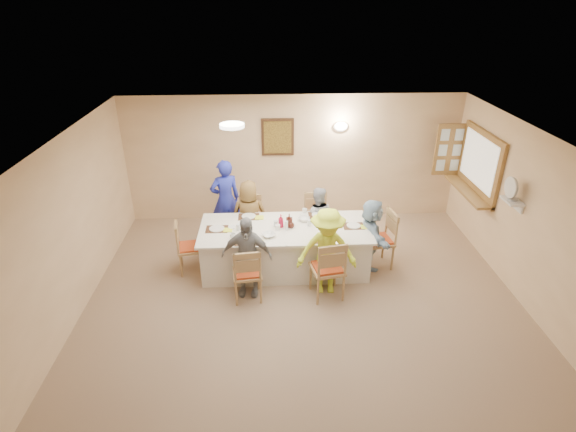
{
  "coord_description": "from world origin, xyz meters",
  "views": [
    {
      "loc": [
        -0.5,
        -4.85,
        4.2
      ],
      "look_at": [
        -0.2,
        1.4,
        1.05
      ],
      "focal_mm": 28.0,
      "sensor_mm": 36.0,
      "label": 1
    }
  ],
  "objects_px": {
    "diner_front_right": "(327,252)",
    "diner_back_left": "(249,216)",
    "diner_right_end": "(371,234)",
    "desk_fan": "(513,192)",
    "chair_back_right": "(316,220)",
    "chair_left_end": "(191,246)",
    "chair_front_left": "(247,272)",
    "diner_back_right": "(317,218)",
    "dining_table": "(285,248)",
    "chair_front_right": "(327,267)",
    "diner_front_left": "(247,256)",
    "chair_back_left": "(250,222)",
    "condiment_ketchup": "(281,221)",
    "caregiver": "(225,199)",
    "chair_right_end": "(378,239)",
    "serving_hatch": "(480,163)"
  },
  "relations": [
    {
      "from": "diner_front_right",
      "to": "diner_back_left",
      "type": "bearing_deg",
      "value": 134.27
    },
    {
      "from": "diner_back_left",
      "to": "diner_right_end",
      "type": "distance_m",
      "value": 2.13
    },
    {
      "from": "desk_fan",
      "to": "diner_back_left",
      "type": "height_order",
      "value": "desk_fan"
    },
    {
      "from": "chair_back_right",
      "to": "chair_left_end",
      "type": "distance_m",
      "value": 2.29
    },
    {
      "from": "chair_front_left",
      "to": "diner_back_right",
      "type": "bearing_deg",
      "value": -135.51
    },
    {
      "from": "dining_table",
      "to": "chair_back_right",
      "type": "bearing_deg",
      "value": 53.13
    },
    {
      "from": "dining_table",
      "to": "chair_front_right",
      "type": "xyz_separation_m",
      "value": [
        0.6,
        -0.8,
        0.12
      ]
    },
    {
      "from": "desk_fan",
      "to": "chair_back_right",
      "type": "xyz_separation_m",
      "value": [
        -2.74,
        1.3,
        -1.08
      ]
    },
    {
      "from": "desk_fan",
      "to": "diner_front_left",
      "type": "xyz_separation_m",
      "value": [
        -3.94,
        -0.18,
        -0.9
      ]
    },
    {
      "from": "chair_back_right",
      "to": "diner_front_left",
      "type": "xyz_separation_m",
      "value": [
        -1.2,
        -1.48,
        0.18
      ]
    },
    {
      "from": "desk_fan",
      "to": "diner_back_right",
      "type": "distance_m",
      "value": 3.14
    },
    {
      "from": "chair_back_left",
      "to": "diner_back_right",
      "type": "distance_m",
      "value": 1.21
    },
    {
      "from": "chair_front_right",
      "to": "diner_front_right",
      "type": "bearing_deg",
      "value": -100.55
    },
    {
      "from": "chair_front_right",
      "to": "condiment_ketchup",
      "type": "relative_size",
      "value": 4.44
    },
    {
      "from": "diner_back_left",
      "to": "diner_back_right",
      "type": "bearing_deg",
      "value": 176.33
    },
    {
      "from": "caregiver",
      "to": "dining_table",
      "type": "bearing_deg",
      "value": 111.92
    },
    {
      "from": "dining_table",
      "to": "condiment_ketchup",
      "type": "bearing_deg",
      "value": 160.48
    },
    {
      "from": "diner_front_left",
      "to": "caregiver",
      "type": "bearing_deg",
      "value": 111.33
    },
    {
      "from": "diner_front_left",
      "to": "chair_right_end",
      "type": "bearing_deg",
      "value": 25.07
    },
    {
      "from": "chair_front_left",
      "to": "condiment_ketchup",
      "type": "relative_size",
      "value": 4.04
    },
    {
      "from": "chair_front_left",
      "to": "diner_right_end",
      "type": "relative_size",
      "value": 0.75
    },
    {
      "from": "chair_front_left",
      "to": "diner_front_right",
      "type": "distance_m",
      "value": 1.23
    },
    {
      "from": "chair_back_right",
      "to": "chair_front_left",
      "type": "height_order",
      "value": "chair_back_right"
    },
    {
      "from": "chair_left_end",
      "to": "chair_front_right",
      "type": "bearing_deg",
      "value": -120.05
    },
    {
      "from": "diner_back_left",
      "to": "serving_hatch",
      "type": "bearing_deg",
      "value": 178.67
    },
    {
      "from": "chair_left_end",
      "to": "condiment_ketchup",
      "type": "xyz_separation_m",
      "value": [
        1.48,
        0.02,
        0.42
      ]
    },
    {
      "from": "serving_hatch",
      "to": "chair_left_end",
      "type": "distance_m",
      "value": 5.18
    },
    {
      "from": "desk_fan",
      "to": "chair_front_right",
      "type": "relative_size",
      "value": 0.3
    },
    {
      "from": "diner_front_left",
      "to": "chair_front_right",
      "type": "bearing_deg",
      "value": 1.8
    },
    {
      "from": "serving_hatch",
      "to": "diner_right_end",
      "type": "bearing_deg",
      "value": -157.41
    },
    {
      "from": "chair_back_right",
      "to": "chair_left_end",
      "type": "xyz_separation_m",
      "value": [
        -2.15,
        -0.8,
        -0.02
      ]
    },
    {
      "from": "diner_front_left",
      "to": "diner_back_right",
      "type": "bearing_deg",
      "value": 56.09
    },
    {
      "from": "chair_right_end",
      "to": "diner_right_end",
      "type": "relative_size",
      "value": 0.82
    },
    {
      "from": "chair_front_left",
      "to": "diner_back_right",
      "type": "relative_size",
      "value": 0.79
    },
    {
      "from": "desk_fan",
      "to": "chair_back_right",
      "type": "distance_m",
      "value": 3.22
    },
    {
      "from": "chair_right_end",
      "to": "dining_table",
      "type": "bearing_deg",
      "value": -98.91
    },
    {
      "from": "condiment_ketchup",
      "to": "diner_front_left",
      "type": "bearing_deg",
      "value": -127.16
    },
    {
      "from": "diner_front_left",
      "to": "diner_back_left",
      "type": "bearing_deg",
      "value": 97.51
    },
    {
      "from": "chair_front_left",
      "to": "diner_back_right",
      "type": "xyz_separation_m",
      "value": [
        1.2,
        1.48,
        0.12
      ]
    },
    {
      "from": "chair_left_end",
      "to": "diner_back_left",
      "type": "bearing_deg",
      "value": -64.04
    },
    {
      "from": "desk_fan",
      "to": "diner_back_left",
      "type": "bearing_deg",
      "value": 163.27
    },
    {
      "from": "diner_back_right",
      "to": "caregiver",
      "type": "distance_m",
      "value": 1.73
    },
    {
      "from": "diner_front_right",
      "to": "chair_back_left",
      "type": "bearing_deg",
      "value": 131.88
    },
    {
      "from": "chair_back_right",
      "to": "chair_right_end",
      "type": "xyz_separation_m",
      "value": [
        0.95,
        -0.8,
        0.03
      ]
    },
    {
      "from": "serving_hatch",
      "to": "diner_back_left",
      "type": "bearing_deg",
      "value": -177.66
    },
    {
      "from": "chair_front_right",
      "to": "diner_back_left",
      "type": "relative_size",
      "value": 0.77
    },
    {
      "from": "diner_back_left",
      "to": "chair_back_left",
      "type": "bearing_deg",
      "value": -93.67
    },
    {
      "from": "serving_hatch",
      "to": "diner_front_right",
      "type": "distance_m",
      "value": 3.33
    },
    {
      "from": "chair_right_end",
      "to": "diner_back_right",
      "type": "height_order",
      "value": "diner_back_right"
    },
    {
      "from": "chair_back_right",
      "to": "condiment_ketchup",
      "type": "height_order",
      "value": "condiment_ketchup"
    }
  ]
}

